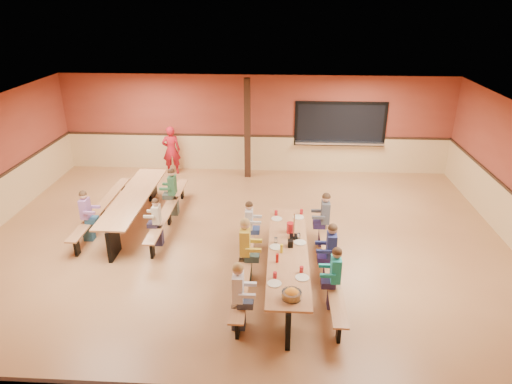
{
  "coord_description": "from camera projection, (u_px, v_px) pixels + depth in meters",
  "views": [
    {
      "loc": [
        0.81,
        -8.73,
        5.2
      ],
      "look_at": [
        0.28,
        0.55,
        1.15
      ],
      "focal_mm": 32.0,
      "sensor_mm": 36.0,
      "label": 1
    }
  ],
  "objects": [
    {
      "name": "seated_child_navy_right",
      "position": [
        331.0,
        254.0,
        8.75
      ],
      "size": [
        0.38,
        0.31,
        1.24
      ],
      "primitive_type": null,
      "color": "navy",
      "rests_on": "ground"
    },
    {
      "name": "table_paddle",
      "position": [
        294.0,
        232.0,
        9.01
      ],
      "size": [
        0.16,
        0.16,
        0.56
      ],
      "color": "black",
      "rests_on": "cafeteria_table_main"
    },
    {
      "name": "napkin_dispenser",
      "position": [
        290.0,
        243.0,
        8.74
      ],
      "size": [
        0.1,
        0.14,
        0.13
      ],
      "primitive_type": "cube",
      "color": "black",
      "rests_on": "cafeteria_table_main"
    },
    {
      "name": "cafeteria_table_second",
      "position": [
        134.0,
        203.0,
        11.06
      ],
      "size": [
        1.91,
        3.7,
        0.74
      ],
      "color": "#AE7245",
      "rests_on": "ground"
    },
    {
      "name": "place_settings",
      "position": [
        288.0,
        248.0,
        8.6
      ],
      "size": [
        0.65,
        3.3,
        0.11
      ],
      "primitive_type": null,
      "color": "beige",
      "rests_on": "cafeteria_table_main"
    },
    {
      "name": "seated_child_white_left",
      "position": [
        238.0,
        297.0,
        7.51
      ],
      "size": [
        0.38,
        0.31,
        1.24
      ],
      "primitive_type": null,
      "color": "white",
      "rests_on": "ground"
    },
    {
      "name": "seated_child_char_right",
      "position": [
        325.0,
        220.0,
        10.04
      ],
      "size": [
        0.39,
        0.32,
        1.25
      ],
      "primitive_type": null,
      "color": "#474A51",
      "rests_on": "ground"
    },
    {
      "name": "structural_post",
      "position": [
        247.0,
        129.0,
        13.55
      ],
      "size": [
        0.18,
        0.18,
        3.0
      ],
      "primitive_type": "cube",
      "color": "black",
      "rests_on": "ground"
    },
    {
      "name": "seated_child_purple_sec",
      "position": [
        86.0,
        216.0,
        10.27
      ],
      "size": [
        0.36,
        0.3,
        1.2
      ],
      "primitive_type": null,
      "color": "#905D97",
      "rests_on": "ground"
    },
    {
      "name": "ground",
      "position": [
        242.0,
        249.0,
        10.11
      ],
      "size": [
        12.0,
        12.0,
        0.0
      ],
      "primitive_type": "plane",
      "color": "#99623A",
      "rests_on": "ground"
    },
    {
      "name": "chip_bowl",
      "position": [
        292.0,
        294.0,
        7.25
      ],
      "size": [
        0.32,
        0.32,
        0.15
      ],
      "primitive_type": null,
      "color": "#FFA028",
      "rests_on": "cafeteria_table_main"
    },
    {
      "name": "kitchen_pass_through",
      "position": [
        340.0,
        126.0,
        13.92
      ],
      "size": [
        2.78,
        0.28,
        1.38
      ],
      "color": "black",
      "rests_on": "ground"
    },
    {
      "name": "condiment_ketchup",
      "position": [
        277.0,
        258.0,
        8.22
      ],
      "size": [
        0.06,
        0.06,
        0.17
      ],
      "primitive_type": "cylinder",
      "color": "#B2140F",
      "rests_on": "cafeteria_table_main"
    },
    {
      "name": "room_envelope",
      "position": [
        242.0,
        221.0,
        9.83
      ],
      "size": [
        12.04,
        10.04,
        3.02
      ],
      "color": "brown",
      "rests_on": "ground"
    },
    {
      "name": "seated_child_tan_sec",
      "position": [
        157.0,
        222.0,
        10.08
      ],
      "size": [
        0.32,
        0.27,
        1.12
      ],
      "primitive_type": null,
      "color": "beige",
      "rests_on": "ground"
    },
    {
      "name": "punch_pitcher",
      "position": [
        290.0,
        228.0,
        9.23
      ],
      "size": [
        0.16,
        0.16,
        0.22
      ],
      "primitive_type": "cylinder",
      "color": "#B0171C",
      "rests_on": "cafeteria_table_main"
    },
    {
      "name": "condiment_mustard",
      "position": [
        281.0,
        248.0,
        8.52
      ],
      "size": [
        0.06,
        0.06,
        0.17
      ],
      "primitive_type": "cylinder",
      "color": "yellow",
      "rests_on": "cafeteria_table_main"
    },
    {
      "name": "standing_woman",
      "position": [
        171.0,
        150.0,
        14.08
      ],
      "size": [
        0.61,
        0.46,
        1.52
      ],
      "primitive_type": "imported",
      "rotation": [
        0.0,
        0.0,
        3.33
      ],
      "color": "#A6131E",
      "rests_on": "ground"
    },
    {
      "name": "seated_child_grey_left",
      "position": [
        249.0,
        227.0,
        9.84
      ],
      "size": [
        0.34,
        0.28,
        1.16
      ],
      "primitive_type": null,
      "color": "silver",
      "rests_on": "ground"
    },
    {
      "name": "seated_child_teal_right",
      "position": [
        335.0,
        279.0,
        8.01
      ],
      "size": [
        0.37,
        0.3,
        1.2
      ],
      "primitive_type": null,
      "color": "teal",
      "rests_on": "ground"
    },
    {
      "name": "cafeteria_table_main",
      "position": [
        288.0,
        260.0,
        8.71
      ],
      "size": [
        1.91,
        3.7,
        0.74
      ],
      "color": "#AE7245",
      "rests_on": "ground"
    },
    {
      "name": "seated_adult_yellow",
      "position": [
        245.0,
        250.0,
        8.81
      ],
      "size": [
        0.42,
        0.34,
        1.31
      ],
      "primitive_type": null,
      "color": "gold",
      "rests_on": "ground"
    },
    {
      "name": "seated_child_green_sec",
      "position": [
        173.0,
        192.0,
        11.48
      ],
      "size": [
        0.38,
        0.31,
        1.22
      ],
      "primitive_type": null,
      "color": "#2F633C",
      "rests_on": "ground"
    }
  ]
}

